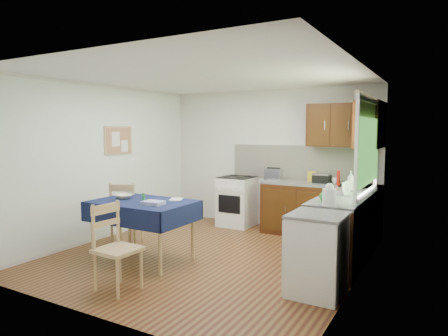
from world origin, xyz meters
The scene contains 33 objects.
floor centered at (0.00, 0.00, 0.00)m, with size 4.20×4.20×0.00m, color #451F12.
ceiling centered at (0.00, 0.00, 2.50)m, with size 4.00×4.20×0.02m, color white.
wall_back centered at (0.00, 2.10, 1.25)m, with size 4.00×0.02×2.50m, color silver.
wall_front centered at (0.00, -2.10, 1.25)m, with size 4.00×0.02×2.50m, color silver.
wall_left centered at (-2.00, 0.00, 1.25)m, with size 0.02×4.20×2.50m, color white.
wall_right centered at (2.00, 0.00, 1.25)m, with size 0.02×4.20×2.50m, color silver.
base_cabinets centered at (1.36, 1.26, 0.43)m, with size 1.90×2.30×0.86m.
worktop_back centered at (1.05, 1.80, 0.88)m, with size 1.90×0.60×0.04m, color slate.
worktop_right centered at (1.70, 0.65, 0.88)m, with size 0.60×1.70×0.04m, color slate.
worktop_corner centered at (1.70, 1.80, 0.88)m, with size 0.60×0.60×0.04m, color slate.
splashback centered at (0.65, 2.08, 1.20)m, with size 2.70×0.02×0.60m, color #F2E4CE.
upper_cabinets centered at (1.52, 1.80, 1.85)m, with size 1.20×0.85×0.70m.
stove centered at (-0.50, 1.80, 0.46)m, with size 0.60×0.61×0.92m.
window centered at (1.97, 0.70, 1.65)m, with size 0.04×1.48×1.26m.
fridge centered at (1.70, -0.55, 0.44)m, with size 0.58×0.60×0.89m.
corkboard centered at (-1.97, 0.30, 1.60)m, with size 0.04×0.62×0.47m.
dining_table centered at (-0.69, -0.59, 0.71)m, with size 1.35×0.91×0.82m.
chair_far centered at (-1.38, -0.18, 0.52)m, with size 0.57×0.57×0.99m.
chair_near centered at (-0.28, -1.52, 0.51)m, with size 0.45×0.45×0.97m.
toaster centered at (0.22, 1.80, 1.00)m, with size 0.29×0.18×0.22m.
sandwich_press centered at (1.06, 1.84, 0.98)m, with size 0.27×0.23×0.16m.
sauce_bottle centered at (1.38, 1.66, 1.02)m, with size 0.05×0.05×0.24m, color #B3160E.
yellow_packet centered at (0.86, 1.94, 0.98)m, with size 0.13×0.08×0.17m, color yellow.
dish_rack centered at (1.70, 0.78, 0.92)m, with size 0.37×0.28×0.18m.
kettle centered at (1.70, -0.10, 1.02)m, with size 0.15×0.15×0.26m.
cup centered at (1.34, 1.74, 0.95)m, with size 0.14×0.14×0.11m, color silver.
soap_bottle_a centered at (1.65, 1.26, 1.04)m, with size 0.11×0.11×0.28m, color white.
soap_bottle_b centered at (1.69, 1.40, 1.00)m, with size 0.09×0.09×0.19m, color #1F42B7.
soap_bottle_c centered at (1.60, 0.10, 0.99)m, with size 0.14×0.14×0.18m, color #23812C.
plate_bowl centered at (-1.04, -0.57, 0.85)m, with size 0.23×0.23×0.06m, color beige.
book centered at (-0.40, -0.36, 0.83)m, with size 0.17×0.23×0.02m, color white.
spice_jar centered at (-0.73, -0.52, 0.86)m, with size 0.05×0.05×0.09m, color #24863B.
tea_towel centered at (-0.39, -0.73, 0.84)m, with size 0.26×0.21×0.05m, color #293F97.
Camera 1 is at (2.89, -4.67, 1.77)m, focal length 32.00 mm.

